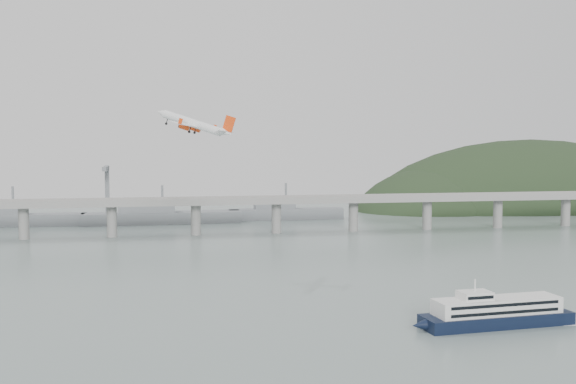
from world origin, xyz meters
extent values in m
plane|color=slate|center=(0.00, 0.00, 0.00)|extent=(900.00, 900.00, 0.00)
cube|color=gray|center=(0.00, 200.00, 20.00)|extent=(800.00, 22.00, 2.20)
cube|color=gray|center=(0.00, 189.50, 22.00)|extent=(800.00, 0.60, 1.80)
cube|color=gray|center=(0.00, 210.50, 22.00)|extent=(800.00, 0.60, 1.80)
cylinder|color=gray|center=(-130.00, 200.00, 9.50)|extent=(6.00, 6.00, 21.00)
cylinder|color=gray|center=(-80.00, 200.00, 9.50)|extent=(6.00, 6.00, 21.00)
cylinder|color=gray|center=(-30.00, 200.00, 9.50)|extent=(6.00, 6.00, 21.00)
cylinder|color=gray|center=(20.00, 200.00, 9.50)|extent=(6.00, 6.00, 21.00)
cylinder|color=gray|center=(70.00, 200.00, 9.50)|extent=(6.00, 6.00, 21.00)
cylinder|color=gray|center=(120.00, 200.00, 9.50)|extent=(6.00, 6.00, 21.00)
cylinder|color=gray|center=(170.00, 200.00, 9.50)|extent=(6.00, 6.00, 21.00)
cylinder|color=gray|center=(220.00, 200.00, 9.50)|extent=(6.00, 6.00, 21.00)
ellipsoid|color=black|center=(270.00, 330.00, -18.00)|extent=(320.00, 150.00, 156.00)
ellipsoid|color=black|center=(175.00, 320.00, -12.00)|extent=(140.00, 110.00, 96.00)
cube|color=slate|center=(-150.00, 270.00, 4.00)|extent=(95.67, 20.15, 8.00)
cylinder|color=slate|center=(-150.00, 270.00, 20.00)|extent=(1.60, 1.60, 14.00)
cube|color=slate|center=(-50.00, 265.00, 4.00)|extent=(110.55, 21.43, 8.00)
cube|color=slate|center=(-61.00, 265.00, 12.00)|extent=(39.01, 16.73, 8.00)
cylinder|color=slate|center=(-50.00, 265.00, 20.00)|extent=(1.60, 1.60, 14.00)
cube|color=slate|center=(40.00, 275.00, 4.00)|extent=(85.00, 13.60, 8.00)
cube|color=slate|center=(31.50, 275.00, 12.00)|extent=(29.75, 11.90, 8.00)
cylinder|color=slate|center=(40.00, 275.00, 20.00)|extent=(1.60, 1.60, 14.00)
cube|color=slate|center=(-90.00, 300.00, 20.00)|extent=(3.00, 3.00, 40.00)
cube|color=slate|center=(-90.00, 290.00, 38.00)|extent=(3.00, 28.00, 3.00)
cube|color=black|center=(49.55, -26.19, 1.91)|extent=(48.37, 14.99, 3.81)
cone|color=black|center=(23.90, -28.12, 1.91)|extent=(5.04, 4.16, 3.81)
cube|color=silver|center=(49.55, -26.19, 6.19)|extent=(40.63, 12.52, 4.76)
cube|color=black|center=(49.91, -30.98, 7.43)|extent=(36.12, 2.88, 0.95)
cube|color=black|center=(49.91, -30.98, 5.15)|extent=(36.12, 2.88, 0.95)
cube|color=black|center=(49.19, -21.39, 7.43)|extent=(36.12, 2.88, 0.95)
cube|color=black|center=(49.19, -21.39, 5.15)|extent=(36.12, 2.88, 0.95)
cube|color=silver|center=(41.95, -26.76, 9.81)|extent=(10.00, 7.37, 2.48)
cube|color=black|center=(42.20, -30.13, 9.81)|extent=(8.56, 0.76, 0.95)
cylinder|color=silver|center=(41.95, -26.76, 12.86)|extent=(0.51, 0.51, 3.81)
ellipsoid|color=white|center=(76.16, -24.18, 0.05)|extent=(28.40, 15.75, 0.19)
cylinder|color=white|center=(-37.67, 68.28, 64.17)|extent=(24.28, 17.19, 11.20)
cone|color=white|center=(-50.40, 75.47, 68.66)|extent=(5.80, 5.37, 4.46)
cone|color=white|center=(-24.41, 60.82, 59.99)|extent=(6.52, 5.60, 4.75)
cube|color=white|center=(-37.14, 67.92, 62.98)|extent=(19.60, 30.79, 3.35)
cube|color=white|center=(-25.02, 61.20, 60.91)|extent=(8.09, 11.52, 1.70)
cube|color=#EE4010|center=(-23.33, 60.44, 63.64)|extent=(5.49, 2.93, 7.21)
cylinder|color=#EE4010|center=(-36.20, 73.34, 61.86)|extent=(4.97, 4.24, 3.31)
cylinder|color=black|center=(-37.87, 74.28, 62.45)|extent=(1.93, 2.30, 2.21)
cube|color=white|center=(-35.93, 73.25, 62.77)|extent=(2.43, 1.45, 1.81)
cylinder|color=#EE4010|center=(-41.23, 64.12, 62.38)|extent=(4.97, 4.24, 3.31)
cylinder|color=black|center=(-42.90, 65.06, 62.97)|extent=(1.93, 2.30, 2.21)
cube|color=white|center=(-40.96, 64.02, 63.29)|extent=(2.43, 1.45, 1.81)
cylinder|color=black|center=(-36.44, 70.27, 61.21)|extent=(1.10, 0.69, 2.31)
cylinder|color=black|center=(-36.74, 70.38, 60.20)|extent=(1.35, 0.93, 1.33)
cylinder|color=black|center=(-38.82, 65.91, 61.46)|extent=(1.10, 0.69, 2.31)
cylinder|color=black|center=(-39.11, 66.02, 60.45)|extent=(1.35, 0.93, 1.33)
cylinder|color=black|center=(-47.97, 73.93, 64.98)|extent=(1.10, 0.69, 2.31)
cylinder|color=black|center=(-48.27, 74.04, 63.98)|extent=(1.35, 0.93, 1.33)
cube|color=#EE4010|center=(-27.47, 81.16, 62.70)|extent=(2.01, 1.11, 2.65)
cube|color=#EE4010|center=(-42.99, 52.66, 64.32)|extent=(2.01, 1.11, 2.65)
camera|label=1|loc=(-50.69, -213.03, 55.12)|focal=42.00mm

